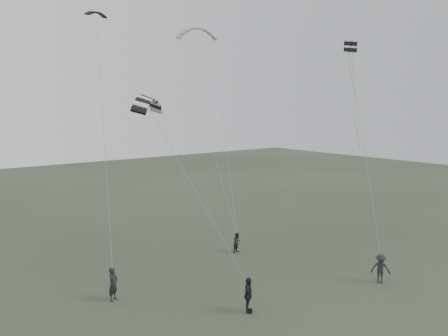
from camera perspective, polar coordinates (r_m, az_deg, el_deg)
ground at (r=26.50m, az=5.27°, el=-16.98°), size 140.00×140.00×0.00m
flyer_left at (r=26.97m, az=-14.28°, el=-14.47°), size 0.85×0.78×1.95m
flyer_right at (r=34.25m, az=1.76°, el=-9.71°), size 0.88×0.76×1.55m
flyer_center at (r=24.82m, az=3.19°, el=-16.24°), size 1.14×1.17×1.97m
flyer_far at (r=30.28m, az=19.76°, el=-12.24°), size 1.30×1.39×1.89m
kite_dark_small at (r=32.14m, az=-16.36°, el=18.93°), size 1.62×0.95×0.59m
kite_pale_large at (r=41.95m, az=-3.51°, el=17.77°), size 4.02×2.42×1.75m
kite_striped at (r=23.96m, az=-9.92°, el=8.99°), size 3.10×2.99×1.42m
kite_box at (r=34.00m, az=16.19°, el=14.96°), size 0.77×0.85×0.82m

